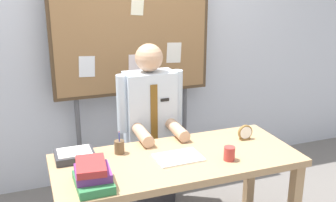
% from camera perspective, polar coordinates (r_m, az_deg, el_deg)
% --- Properties ---
extents(back_wall, '(6.40, 0.08, 2.70)m').
position_cam_1_polar(back_wall, '(3.74, -5.95, 8.77)').
color(back_wall, silver).
rests_on(back_wall, ground_plane).
extents(desk, '(1.69, 0.71, 0.73)m').
position_cam_1_polar(desk, '(2.78, 1.33, -9.76)').
color(desk, tan).
rests_on(desk, ground_plane).
extents(person, '(0.55, 0.56, 1.42)m').
position_cam_1_polar(person, '(3.29, -2.54, -4.87)').
color(person, '#2D2D33').
rests_on(person, ground_plane).
extents(bulletin_board, '(1.43, 0.09, 1.99)m').
position_cam_1_polar(bulletin_board, '(3.54, -5.13, 9.33)').
color(bulletin_board, '#4C3823').
rests_on(bulletin_board, ground_plane).
extents(book_stack, '(0.22, 0.30, 0.14)m').
position_cam_1_polar(book_stack, '(2.41, -10.80, -10.43)').
color(book_stack, '#337F47').
rests_on(book_stack, desk).
extents(open_notebook, '(0.32, 0.22, 0.01)m').
position_cam_1_polar(open_notebook, '(2.73, 1.55, -8.12)').
color(open_notebook, white).
rests_on(open_notebook, desk).
extents(desk_clock, '(0.12, 0.04, 0.12)m').
position_cam_1_polar(desk_clock, '(3.06, 11.04, -4.54)').
color(desk_clock, olive).
rests_on(desk_clock, desk).
extents(coffee_mug, '(0.08, 0.08, 0.10)m').
position_cam_1_polar(coffee_mug, '(2.71, 8.81, -7.47)').
color(coffee_mug, '#B23833').
rests_on(coffee_mug, desk).
extents(pen_holder, '(0.07, 0.07, 0.16)m').
position_cam_1_polar(pen_holder, '(2.80, -7.01, -6.57)').
color(pen_holder, brown).
rests_on(pen_holder, desk).
extents(paper_tray, '(0.26, 0.20, 0.06)m').
position_cam_1_polar(paper_tray, '(2.78, -13.28, -7.59)').
color(paper_tray, '#333338').
rests_on(paper_tray, desk).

